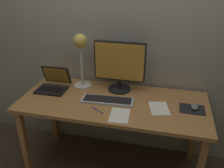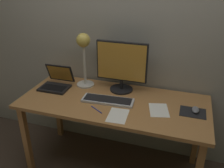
{
  "view_description": "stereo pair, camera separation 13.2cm",
  "coord_description": "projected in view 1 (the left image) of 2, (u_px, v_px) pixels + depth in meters",
  "views": [
    {
      "loc": [
        0.42,
        -1.77,
        1.77
      ],
      "look_at": [
        0.0,
        -0.05,
        0.92
      ],
      "focal_mm": 38.99,
      "sensor_mm": 36.0,
      "label": 1
    },
    {
      "loc": [
        0.55,
        -1.74,
        1.77
      ],
      "look_at": [
        0.0,
        -0.05,
        0.92
      ],
      "focal_mm": 38.99,
      "sensor_mm": 36.0,
      "label": 2
    }
  ],
  "objects": [
    {
      "name": "pen",
      "position": [
        97.0,
        110.0,
        1.94
      ],
      "size": [
        0.12,
        0.08,
        0.01
      ],
      "primitive_type": "cylinder",
      "rotation": [
        0.0,
        1.57,
        -0.58
      ],
      "color": "#2633A5",
      "rests_on": "desk"
    },
    {
      "name": "paper_sheet_near_mouse",
      "position": [
        159.0,
        108.0,
        1.97
      ],
      "size": [
        0.19,
        0.24,
        0.0
      ],
      "primitive_type": "cube",
      "rotation": [
        0.0,
        0.0,
        0.25
      ],
      "color": "white",
      "rests_on": "desk"
    },
    {
      "name": "ground_plane",
      "position": [
        113.0,
        165.0,
        2.41
      ],
      "size": [
        4.8,
        4.8,
        0.0
      ],
      "primitive_type": "plane",
      "color": "#47382D",
      "rests_on": "ground"
    },
    {
      "name": "keyboard_main",
      "position": [
        108.0,
        100.0,
        2.06
      ],
      "size": [
        0.45,
        0.17,
        0.03
      ],
      "color": "silver",
      "rests_on": "desk"
    },
    {
      "name": "desk_lamp",
      "position": [
        81.0,
        50.0,
        2.19
      ],
      "size": [
        0.17,
        0.17,
        0.51
      ],
      "color": "beige",
      "rests_on": "desk"
    },
    {
      "name": "desk",
      "position": [
        113.0,
        108.0,
        2.12
      ],
      "size": [
        1.6,
        0.7,
        0.74
      ],
      "color": "#A8703D",
      "rests_on": "ground"
    },
    {
      "name": "back_wall",
      "position": [
        124.0,
        25.0,
        2.2
      ],
      "size": [
        4.8,
        0.06,
        2.6
      ],
      "primitive_type": "cube",
      "color": "#9E998E",
      "rests_on": "ground"
    },
    {
      "name": "mouse",
      "position": [
        195.0,
        107.0,
        1.96
      ],
      "size": [
        0.06,
        0.1,
        0.03
      ],
      "primitive_type": "ellipsoid",
      "color": "slate",
      "rests_on": "mousepad"
    },
    {
      "name": "laptop",
      "position": [
        54.0,
        83.0,
        2.28
      ],
      "size": [
        0.27,
        0.27,
        0.2
      ],
      "color": "black",
      "rests_on": "desk"
    },
    {
      "name": "monitor",
      "position": [
        120.0,
        65.0,
        2.16
      ],
      "size": [
        0.46,
        0.21,
        0.46
      ],
      "color": "black",
      "rests_on": "desk"
    },
    {
      "name": "mousepad",
      "position": [
        192.0,
        109.0,
        1.96
      ],
      "size": [
        0.2,
        0.16,
        0.0
      ],
      "primitive_type": "cube",
      "color": "black",
      "rests_on": "desk"
    },
    {
      "name": "paper_sheet_by_keyboard",
      "position": [
        120.0,
        115.0,
        1.88
      ],
      "size": [
        0.16,
        0.22,
        0.0
      ],
      "primitive_type": "cube",
      "rotation": [
        0.0,
        0.0,
        0.07
      ],
      "color": "white",
      "rests_on": "desk"
    }
  ]
}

